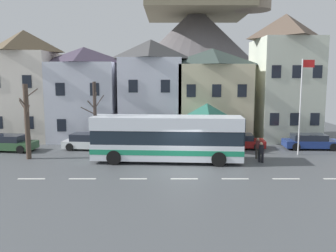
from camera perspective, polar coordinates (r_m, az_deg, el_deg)
name	(u,v)px	position (r m, az deg, el deg)	size (l,w,h in m)	color
ground_plane	(183,172)	(22.72, 2.41, -7.36)	(40.00, 60.00, 0.07)	#4D5154
townhouse_00	(26,85)	(36.72, -21.83, 6.10)	(5.44, 6.51, 10.31)	silver
townhouse_01	(85,94)	(34.62, -13.19, 5.05)	(5.98, 5.64, 8.71)	silver
townhouse_02	(151,90)	(34.12, -2.76, 5.82)	(5.59, 6.39, 9.44)	silver
townhouse_03	(212,94)	(34.33, 7.07, 5.09)	(6.63, 6.33, 8.61)	beige
townhouse_04	(284,77)	(36.08, 18.07, 7.45)	(5.32, 6.94, 11.82)	beige
hilltop_castle	(197,55)	(54.37, 4.63, 11.27)	(34.06, 34.06, 24.65)	#5A5558
transit_bus	(167,139)	(24.89, -0.16, -2.10)	(10.61, 3.13, 3.23)	white
bus_shelter	(207,112)	(28.99, 6.25, 2.21)	(3.60, 3.60, 3.83)	#473D33
parked_car_00	(310,142)	(31.80, 21.91, -2.33)	(4.57, 2.04, 1.24)	navy
parked_car_01	(89,142)	(30.05, -12.57, -2.46)	(4.42, 2.35, 1.31)	white
parked_car_02	(240,141)	(30.36, 11.43, -2.41)	(4.09, 2.26, 1.20)	maroon
parked_car_03	(10,143)	(31.43, -24.03, -2.52)	(4.13, 2.33, 1.30)	#325835
pedestrian_00	(261,152)	(25.68, 14.72, -4.00)	(0.35, 0.35, 1.44)	black
pedestrian_01	(258,147)	(26.78, 14.19, -3.28)	(0.32, 0.31, 1.54)	#38332D
public_bench	(229,139)	(32.01, 9.81, -2.08)	(1.49, 0.48, 0.87)	#473828
flagpole	(301,100)	(28.70, 20.65, 3.91)	(0.95, 0.10, 7.28)	silver
bare_tree_00	(27,121)	(27.54, -21.72, 0.78)	(1.23, 1.83, 5.45)	#47382D
bare_tree_01	(95,120)	(25.71, -11.65, 0.97)	(1.46, 2.18, 5.62)	#382D28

